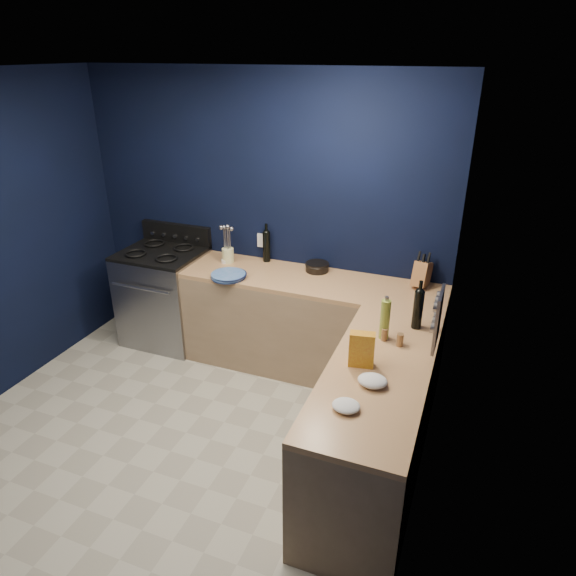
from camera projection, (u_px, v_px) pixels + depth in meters
The scene contains 27 objects.
floor at pixel (171, 452), 3.83m from camera, with size 3.50×3.50×0.02m, color #ADA998.
ceiling at pixel (123, 71), 2.72m from camera, with size 3.50×3.50×0.02m, color silver.
wall_back at pixel (262, 217), 4.76m from camera, with size 3.50×0.02×2.60m, color black.
wall_right at pixel (434, 347), 2.70m from camera, with size 0.02×3.50×2.60m, color black.
cab_back at pixel (311, 327), 4.66m from camera, with size 2.30×0.63×0.86m, color #987B5D.
top_back at pixel (311, 282), 4.47m from camera, with size 2.30×0.63×0.04m, color #906039.
cab_right at pixel (373, 429), 3.41m from camera, with size 0.63×1.67×0.86m, color #987B5D.
top_right at pixel (378, 372), 3.22m from camera, with size 0.63×1.67×0.04m, color #906039.
gas_range at pixel (165, 298), 5.13m from camera, with size 0.76×0.66×0.92m, color gray.
oven_door at pixel (147, 312), 4.87m from camera, with size 0.59×0.02×0.42m, color black.
cooktop at pixel (160, 253), 4.93m from camera, with size 0.76×0.66×0.03m, color black.
backguard at pixel (176, 233), 5.14m from camera, with size 0.76×0.06×0.20m, color black.
spice_panel at pixel (438, 319), 3.22m from camera, with size 0.02×0.28×0.38m, color gray.
wall_outlet at pixel (262, 240), 4.83m from camera, with size 0.09×0.02×0.13m, color white.
plate_stack at pixel (228, 276), 4.49m from camera, with size 0.30×0.30×0.04m, color teal.
ramekin at pixel (226, 261), 4.81m from camera, with size 0.08×0.08×0.03m, color white.
utensil_crock at pixel (228, 255), 4.79m from camera, with size 0.11×0.11×0.14m, color #EBEABE.
wine_bottle_back at pixel (267, 247), 4.79m from camera, with size 0.07×0.07×0.29m, color black.
lemon_basket at pixel (317, 267), 4.61m from camera, with size 0.21×0.21×0.08m, color black.
knife_block at pixel (422, 274), 4.30m from camera, with size 0.11×0.19×0.21m, color brown.
wine_bottle_right at pixel (418, 310), 3.63m from camera, with size 0.07×0.07×0.29m, color black.
oil_bottle at pixel (385, 320), 3.50m from camera, with size 0.07×0.07×0.29m, color olive.
spice_jar_near at pixel (384, 335), 3.51m from camera, with size 0.04×0.04×0.09m, color olive.
spice_jar_far at pixel (400, 340), 3.45m from camera, with size 0.05×0.05×0.09m, color olive.
crouton_bag at pixel (362, 349), 3.21m from camera, with size 0.16×0.07×0.23m, color #AF2310.
towel_front at pixel (373, 381), 3.05m from camera, with size 0.18×0.15×0.06m, color white.
towel_end at pixel (346, 406), 2.85m from camera, with size 0.16×0.14×0.05m, color white.
Camera 1 is at (1.89, -2.43, 2.72)m, focal length 32.08 mm.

